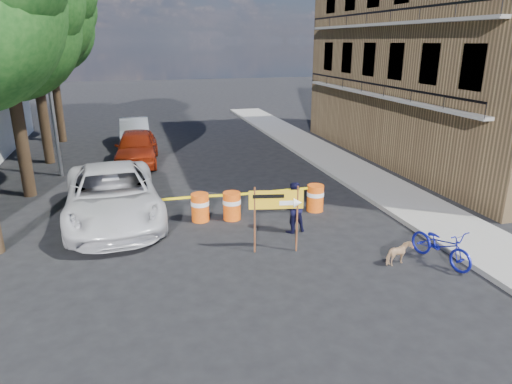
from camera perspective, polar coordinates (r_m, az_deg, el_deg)
ground at (r=12.41m, az=0.08°, el=-7.79°), size 120.00×120.00×0.00m
sidewalk_east at (r=19.83m, az=12.80°, el=2.11°), size 2.40×40.00×0.15m
apartment_building at (r=23.99m, az=24.46°, el=18.08°), size 8.00×16.00×12.00m
tree_mid_a at (r=18.13m, az=-28.93°, el=17.91°), size 5.25×5.00×8.68m
tree_mid_b at (r=23.07m, az=-26.44°, el=19.67°), size 5.67×5.40×9.62m
tree_far at (r=27.99m, az=-24.49°, el=18.34°), size 5.04×4.80×8.84m
streetlamp at (r=20.47m, az=-24.47°, el=13.72°), size 1.25×0.18×8.00m
barrel_far_left at (r=14.43m, az=-15.80°, el=-2.62°), size 0.58×0.58×0.90m
barrel_mid_left at (r=14.57m, az=-7.00°, el=-1.84°), size 0.58×0.58×0.90m
barrel_mid_right at (r=14.61m, az=-3.04°, el=-1.67°), size 0.58×0.58×0.90m
barrel_far_right at (r=15.45m, az=7.41°, el=-0.67°), size 0.58×0.58×0.90m
detour_sign at (r=12.06m, az=3.43°, el=-1.57°), size 1.42×0.45×1.86m
pedestrian at (r=13.56m, az=4.64°, el=-1.93°), size 0.84×0.70×1.56m
bicycle at (r=12.53m, az=22.37°, el=-4.33°), size 0.86×1.10×1.86m
dog at (r=12.29m, az=17.43°, el=-7.38°), size 0.79×0.52×0.61m
suv_white at (r=15.07m, az=-17.51°, el=-0.36°), size 3.17×6.27×1.70m
sedan_red at (r=22.02m, az=-14.70°, el=5.45°), size 2.21×4.71×1.56m
sedan_silver at (r=26.16m, az=-14.93°, el=7.28°), size 1.54×4.37×1.44m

